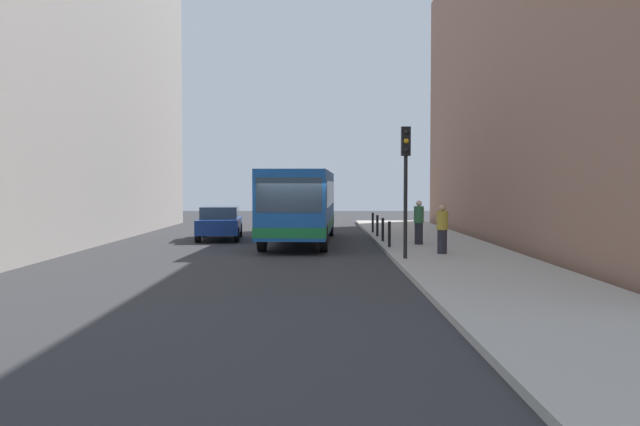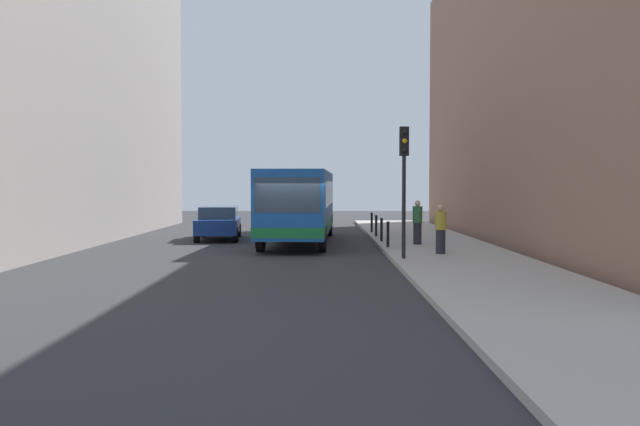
{
  "view_description": "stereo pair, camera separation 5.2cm",
  "coord_description": "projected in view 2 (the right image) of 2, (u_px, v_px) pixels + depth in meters",
  "views": [
    {
      "loc": [
        0.88,
        -23.62,
        2.44
      ],
      "look_at": [
        0.98,
        2.8,
        1.35
      ],
      "focal_mm": 37.89,
      "sensor_mm": 36.0,
      "label": 1
    },
    {
      "loc": [
        0.94,
        -23.62,
        2.44
      ],
      "look_at": [
        0.98,
        2.8,
        1.35
      ],
      "focal_mm": 37.89,
      "sensor_mm": 36.0,
      "label": 2
    }
  ],
  "objects": [
    {
      "name": "ground_plane",
      "position": [
        292.0,
        255.0,
        23.7
      ],
      "size": [
        80.0,
        80.0,
        0.0
      ],
      "primitive_type": "plane",
      "color": "#2D2D30"
    },
    {
      "name": "sidewalk",
      "position": [
        446.0,
        252.0,
        23.71
      ],
      "size": [
        4.4,
        40.0,
        0.15
      ],
      "primitive_type": "cube",
      "color": "#ADA89E",
      "rests_on": "ground"
    },
    {
      "name": "building_left",
      "position": [
        12.0,
        38.0,
        27.33
      ],
      "size": [
        7.0,
        32.0,
        16.81
      ],
      "primitive_type": "cube",
      "color": "gray",
      "rests_on": "ground"
    },
    {
      "name": "building_right",
      "position": [
        578.0,
        72.0,
        27.43
      ],
      "size": [
        7.0,
        32.0,
        14.06
      ],
      "primitive_type": "cube",
      "color": "#936B56",
      "rests_on": "ground"
    },
    {
      "name": "bus",
      "position": [
        299.0,
        202.0,
        28.53
      ],
      "size": [
        3.02,
        11.12,
        3.0
      ],
      "rotation": [
        0.0,
        0.0,
        3.1
      ],
      "color": "#19519E",
      "rests_on": "ground"
    },
    {
      "name": "car_beside_bus",
      "position": [
        218.0,
        222.0,
        30.17
      ],
      "size": [
        2.14,
        4.53,
        1.48
      ],
      "rotation": [
        0.0,
        0.0,
        3.22
      ],
      "color": "navy",
      "rests_on": "ground"
    },
    {
      "name": "car_behind_bus",
      "position": [
        298.0,
        214.0,
        38.95
      ],
      "size": [
        2.03,
        4.48,
        1.48
      ],
      "rotation": [
        0.0,
        0.0,
        3.09
      ],
      "color": "maroon",
      "rests_on": "ground"
    },
    {
      "name": "traffic_light",
      "position": [
        403.0,
        167.0,
        20.95
      ],
      "size": [
        0.28,
        0.33,
        4.1
      ],
      "color": "black",
      "rests_on": "sidewalk"
    },
    {
      "name": "bollard_near",
      "position": [
        387.0,
        234.0,
        24.91
      ],
      "size": [
        0.11,
        0.11,
        0.95
      ],
      "primitive_type": "cylinder",
      "color": "black",
      "rests_on": "sidewalk"
    },
    {
      "name": "bollard_mid",
      "position": [
        380.0,
        230.0,
        27.52
      ],
      "size": [
        0.11,
        0.11,
        0.95
      ],
      "primitive_type": "cylinder",
      "color": "black",
      "rests_on": "sidewalk"
    },
    {
      "name": "bollard_far",
      "position": [
        375.0,
        226.0,
        30.13
      ],
      "size": [
        0.11,
        0.11,
        0.95
      ],
      "primitive_type": "cylinder",
      "color": "black",
      "rests_on": "sidewalk"
    },
    {
      "name": "bollard_farthest",
      "position": [
        371.0,
        222.0,
        32.75
      ],
      "size": [
        0.11,
        0.11,
        0.95
      ],
      "primitive_type": "cylinder",
      "color": "black",
      "rests_on": "sidewalk"
    },
    {
      "name": "pedestrian_near_signal",
      "position": [
        439.0,
        229.0,
        22.52
      ],
      "size": [
        0.38,
        0.38,
        1.64
      ],
      "rotation": [
        0.0,
        0.0,
        5.04
      ],
      "color": "#26262D",
      "rests_on": "sidewalk"
    },
    {
      "name": "pedestrian_mid_sidewalk",
      "position": [
        416.0,
        222.0,
        26.09
      ],
      "size": [
        0.38,
        0.38,
        1.7
      ],
      "rotation": [
        0.0,
        0.0,
        6.16
      ],
      "color": "#26262D",
      "rests_on": "sidewalk"
    }
  ]
}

